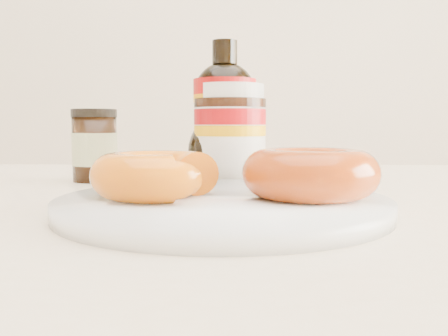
{
  "coord_description": "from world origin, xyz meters",
  "views": [
    {
      "loc": [
        0.04,
        -0.4,
        0.83
      ],
      "look_at": [
        0.03,
        0.08,
        0.79
      ],
      "focal_mm": 40.0,
      "sensor_mm": 36.0,
      "label": 1
    }
  ],
  "objects_px": {
    "donut_bitten": "(156,175)",
    "syrup_bottle": "(225,114)",
    "dark_jar": "(95,146)",
    "donut_whole": "(310,173)",
    "nutella_jar": "(230,132)",
    "plate": "(223,205)",
    "dining_table": "(192,281)"
  },
  "relations": [
    {
      "from": "dining_table",
      "to": "donut_whole",
      "type": "height_order",
      "value": "donut_whole"
    },
    {
      "from": "plate",
      "to": "dark_jar",
      "type": "xyz_separation_m",
      "value": [
        -0.18,
        0.24,
        0.04
      ]
    },
    {
      "from": "nutella_jar",
      "to": "plate",
      "type": "bearing_deg",
      "value": -91.31
    },
    {
      "from": "dining_table",
      "to": "donut_bitten",
      "type": "bearing_deg",
      "value": -108.19
    },
    {
      "from": "syrup_bottle",
      "to": "dark_jar",
      "type": "height_order",
      "value": "syrup_bottle"
    },
    {
      "from": "donut_whole",
      "to": "dining_table",
      "type": "bearing_deg",
      "value": 146.66
    },
    {
      "from": "donut_bitten",
      "to": "donut_whole",
      "type": "relative_size",
      "value": 0.95
    },
    {
      "from": "nutella_jar",
      "to": "syrup_bottle",
      "type": "distance_m",
      "value": 0.02
    },
    {
      "from": "dining_table",
      "to": "syrup_bottle",
      "type": "distance_m",
      "value": 0.21
    },
    {
      "from": "plate",
      "to": "donut_whole",
      "type": "relative_size",
      "value": 2.43
    },
    {
      "from": "donut_whole",
      "to": "nutella_jar",
      "type": "bearing_deg",
      "value": 110.25
    },
    {
      "from": "donut_bitten",
      "to": "nutella_jar",
      "type": "distance_m",
      "value": 0.21
    },
    {
      "from": "donut_bitten",
      "to": "donut_whole",
      "type": "distance_m",
      "value": 0.13
    },
    {
      "from": "donut_whole",
      "to": "syrup_bottle",
      "type": "bearing_deg",
      "value": 111.74
    },
    {
      "from": "dining_table",
      "to": "nutella_jar",
      "type": "xyz_separation_m",
      "value": [
        0.04,
        0.12,
        0.15
      ]
    },
    {
      "from": "donut_bitten",
      "to": "syrup_bottle",
      "type": "relative_size",
      "value": 0.62
    },
    {
      "from": "nutella_jar",
      "to": "dark_jar",
      "type": "relative_size",
      "value": 1.29
    },
    {
      "from": "nutella_jar",
      "to": "syrup_bottle",
      "type": "bearing_deg",
      "value": 163.13
    },
    {
      "from": "donut_bitten",
      "to": "nutella_jar",
      "type": "relative_size",
      "value": 0.88
    },
    {
      "from": "plate",
      "to": "nutella_jar",
      "type": "height_order",
      "value": "nutella_jar"
    },
    {
      "from": "donut_bitten",
      "to": "dining_table",
      "type": "bearing_deg",
      "value": 53.66
    },
    {
      "from": "dining_table",
      "to": "syrup_bottle",
      "type": "height_order",
      "value": "syrup_bottle"
    },
    {
      "from": "donut_whole",
      "to": "dark_jar",
      "type": "bearing_deg",
      "value": 136.34
    },
    {
      "from": "plate",
      "to": "dark_jar",
      "type": "relative_size",
      "value": 2.94
    },
    {
      "from": "plate",
      "to": "donut_whole",
      "type": "bearing_deg",
      "value": 0.37
    },
    {
      "from": "plate",
      "to": "donut_bitten",
      "type": "height_order",
      "value": "donut_bitten"
    },
    {
      "from": "plate",
      "to": "syrup_bottle",
      "type": "height_order",
      "value": "syrup_bottle"
    },
    {
      "from": "dark_jar",
      "to": "plate",
      "type": "bearing_deg",
      "value": -53.63
    },
    {
      "from": "donut_bitten",
      "to": "nutella_jar",
      "type": "bearing_deg",
      "value": 54.12
    },
    {
      "from": "syrup_bottle",
      "to": "dining_table",
      "type": "bearing_deg",
      "value": -104.36
    },
    {
      "from": "dark_jar",
      "to": "donut_bitten",
      "type": "bearing_deg",
      "value": -63.6
    },
    {
      "from": "donut_whole",
      "to": "syrup_bottle",
      "type": "xyz_separation_m",
      "value": [
        -0.08,
        0.19,
        0.05
      ]
    }
  ]
}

